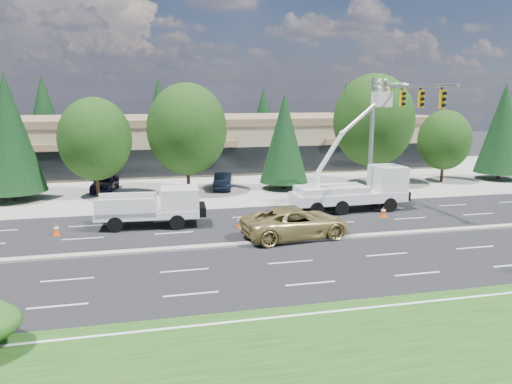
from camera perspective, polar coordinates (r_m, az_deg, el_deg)
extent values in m
plane|color=black|center=(26.82, 1.95, -5.85)|extent=(140.00, 140.00, 0.00)
cube|color=gray|center=(45.93, -4.59, 1.25)|extent=(140.00, 22.00, 0.01)
cube|color=#183F12|center=(15.64, 15.25, -19.23)|extent=(140.00, 10.00, 0.01)
cube|color=gray|center=(26.81, 1.95, -5.73)|extent=(120.00, 0.55, 0.12)
cube|color=tan|center=(55.43, -6.21, 5.50)|extent=(50.00, 15.00, 5.00)
cube|color=#7D6348|center=(55.24, -6.27, 8.24)|extent=(50.40, 15.40, 0.70)
cube|color=black|center=(48.11, -5.06, 3.49)|extent=(48.00, 0.12, 2.60)
cylinder|color=#332114|center=(41.48, -25.88, -0.34)|extent=(0.26, 0.26, 0.80)
cone|color=black|center=(40.91, -26.43, 6.13)|extent=(4.82, 4.82, 8.81)
cylinder|color=#332114|center=(40.43, -17.67, 1.20)|extent=(0.28, 0.28, 2.48)
ellipsoid|color=#15330E|center=(40.03, -17.94, 5.77)|extent=(5.52, 5.52, 6.35)
cylinder|color=#332114|center=(40.44, -7.75, 1.88)|extent=(0.28, 0.28, 2.84)
ellipsoid|color=#15330E|center=(40.03, -7.89, 7.13)|extent=(6.32, 6.32, 7.26)
cylinder|color=#332114|center=(42.12, 3.18, 0.92)|extent=(0.26, 0.26, 0.80)
cone|color=black|center=(41.61, 3.24, 6.19)|extent=(4.05, 4.05, 7.40)
cylinder|color=#332114|center=(44.84, 13.06, 2.77)|extent=(0.28, 0.28, 3.12)
ellipsoid|color=#15330E|center=(44.45, 13.29, 7.97)|extent=(6.93, 6.93, 7.97)
cylinder|color=#332114|center=(48.40, 20.50, 2.34)|extent=(0.28, 0.28, 2.11)
ellipsoid|color=#15330E|center=(48.09, 20.72, 5.59)|extent=(4.69, 4.69, 5.39)
cylinder|color=#332114|center=(52.05, 25.96, 1.76)|extent=(0.26, 0.26, 0.80)
cone|color=black|center=(51.61, 26.38, 6.58)|extent=(4.54, 4.54, 8.29)
cylinder|color=#332114|center=(68.10, -22.72, 3.96)|extent=(0.26, 0.26, 0.80)
cone|color=black|center=(67.74, -23.04, 8.26)|extent=(5.23, 5.23, 9.55)
cylinder|color=#332114|center=(67.23, -10.85, 4.53)|extent=(0.26, 0.26, 0.80)
cone|color=black|center=(66.86, -11.00, 8.72)|extent=(5.03, 5.03, 9.19)
cylinder|color=#332114|center=(69.23, 0.84, 4.91)|extent=(0.26, 0.26, 0.80)
cone|color=black|center=(68.90, 0.85, 8.51)|extent=(4.49, 4.49, 8.20)
cylinder|color=#332114|center=(73.07, 10.05, 5.07)|extent=(0.26, 0.26, 0.80)
cone|color=black|center=(72.74, 10.17, 8.79)|extent=(4.87, 4.87, 8.89)
cylinder|color=gray|center=(38.01, 13.04, 5.79)|extent=(0.32, 0.32, 9.00)
cylinder|color=gray|center=(33.47, 17.16, 11.44)|extent=(0.20, 10.00, 0.20)
cylinder|color=gray|center=(38.47, 15.08, 11.88)|extent=(2.60, 0.12, 0.12)
cube|color=gold|center=(36.09, 14.67, 10.31)|extent=(0.32, 0.22, 1.05)
cube|color=gold|center=(34.16, 16.40, 10.20)|extent=(0.32, 0.22, 1.05)
cube|color=gold|center=(32.26, 18.35, 10.06)|extent=(0.32, 0.22, 1.05)
cube|color=gold|center=(30.40, 20.53, 9.90)|extent=(0.32, 0.22, 1.05)
cube|color=silver|center=(30.60, -12.24, -2.31)|extent=(6.21, 2.69, 0.45)
cube|color=silver|center=(30.38, -8.68, -0.91)|extent=(2.38, 2.34, 1.51)
cube|color=black|center=(30.34, -7.46, -0.51)|extent=(0.23, 1.92, 1.01)
cube|color=silver|center=(31.52, -14.37, -1.08)|extent=(3.44, 0.57, 1.11)
cube|color=silver|center=(29.66, -14.72, -1.85)|extent=(3.44, 0.57, 1.11)
cube|color=silver|center=(34.56, 10.50, -0.52)|extent=(7.89, 2.58, 0.68)
cube|color=silver|center=(35.72, 14.82, 1.35)|extent=(2.02, 2.36, 1.96)
cube|color=black|center=(36.07, 15.84, 1.62)|extent=(0.14, 1.96, 1.17)
cube|color=silver|center=(33.94, 8.59, 0.26)|extent=(4.76, 2.39, 0.49)
cylinder|color=silver|center=(33.39, 6.77, 1.07)|extent=(0.68, 0.68, 0.78)
cube|color=silver|center=(34.88, 14.18, 10.25)|extent=(1.10, 0.91, 1.06)
imported|color=beige|center=(34.78, 13.89, 10.92)|extent=(0.42, 0.63, 1.69)
imported|color=beige|center=(34.99, 14.52, 10.88)|extent=(0.66, 0.84, 1.69)
ellipsoid|color=white|center=(34.79, 13.96, 12.33)|extent=(0.25, 0.25, 0.18)
ellipsoid|color=white|center=(35.00, 14.59, 12.29)|extent=(0.25, 0.25, 0.18)
cube|color=#FF4D08|center=(30.40, -21.82, -4.59)|extent=(0.40, 0.40, 0.03)
cone|color=#FF4D08|center=(30.31, -21.86, -3.98)|extent=(0.36, 0.36, 0.70)
cylinder|color=white|center=(30.30, -21.87, -3.85)|extent=(0.29, 0.29, 0.10)
cube|color=#FF4D08|center=(29.93, -1.81, -4.02)|extent=(0.40, 0.40, 0.03)
cone|color=#FF4D08|center=(29.84, -1.81, -3.40)|extent=(0.36, 0.36, 0.70)
cylinder|color=white|center=(29.82, -1.81, -3.27)|extent=(0.29, 0.29, 0.10)
cube|color=#FF4D08|center=(30.39, 2.50, -3.79)|extent=(0.40, 0.40, 0.03)
cone|color=#FF4D08|center=(30.31, 2.50, -3.18)|extent=(0.36, 0.36, 0.70)
cylinder|color=white|center=(30.29, 2.51, -3.05)|extent=(0.29, 0.29, 0.10)
cube|color=#FF4D08|center=(33.47, 14.33, -2.74)|extent=(0.40, 0.40, 0.03)
cone|color=#FF4D08|center=(33.40, 14.36, -2.18)|extent=(0.36, 0.36, 0.70)
cylinder|color=white|center=(33.38, 14.36, -2.07)|extent=(0.29, 0.29, 0.10)
imported|color=tan|center=(27.68, 4.63, -3.52)|extent=(6.36, 3.48, 1.69)
imported|color=black|center=(42.88, -16.90, 1.09)|extent=(2.44, 4.53, 1.47)
imported|color=black|center=(41.93, -3.78, 1.25)|extent=(2.32, 4.33, 1.35)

